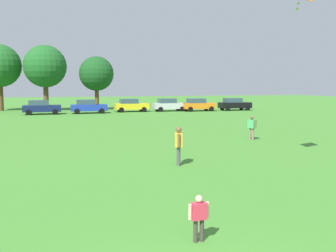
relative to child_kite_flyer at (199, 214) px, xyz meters
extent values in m
plane|color=#42842D|center=(-0.78, 27.11, -0.62)|extent=(160.00, 160.00, 0.00)
cylinder|color=#3F3833|center=(-0.08, -0.01, -0.37)|extent=(0.10, 0.10, 0.51)
cylinder|color=#3F3833|center=(0.08, 0.01, -0.37)|extent=(0.10, 0.10, 0.51)
cube|color=#D8334C|center=(0.00, 0.00, 0.07)|extent=(0.36, 0.23, 0.36)
cylinder|color=beige|center=(-0.21, -0.02, 0.08)|extent=(0.07, 0.07, 0.34)
cylinder|color=beige|center=(0.21, 0.02, 0.08)|extent=(0.07, 0.07, 0.34)
sphere|color=beige|center=(0.00, 0.00, 0.35)|extent=(0.16, 0.16, 0.16)
cylinder|color=#4C4C51|center=(2.06, 7.82, -0.21)|extent=(0.15, 0.15, 0.82)
cylinder|color=#4C4C51|center=(1.99, 7.58, -0.21)|extent=(0.15, 0.15, 0.82)
cube|color=yellow|center=(2.03, 7.70, 0.49)|extent=(0.45, 0.61, 0.58)
cylinder|color=brown|center=(2.12, 8.02, 0.50)|extent=(0.12, 0.12, 0.55)
cylinder|color=brown|center=(1.93, 7.37, 0.50)|extent=(0.12, 0.12, 0.55)
sphere|color=brown|center=(2.03, 7.70, 0.92)|extent=(0.26, 0.26, 0.26)
cylinder|color=#8C7259|center=(8.80, 13.52, -0.25)|extent=(0.14, 0.14, 0.74)
cylinder|color=#8C7259|center=(8.72, 13.72, -0.25)|extent=(0.14, 0.14, 0.74)
cube|color=#4CB266|center=(8.76, 13.62, 0.39)|extent=(0.44, 0.56, 0.53)
cylinder|color=brown|center=(8.87, 13.33, 0.40)|extent=(0.11, 0.11, 0.50)
cylinder|color=brown|center=(8.65, 13.91, 0.40)|extent=(0.11, 0.11, 0.50)
sphere|color=brown|center=(8.76, 13.62, 0.78)|extent=(0.23, 0.23, 0.23)
sphere|color=#8CD859|center=(6.68, 6.24, 6.11)|extent=(0.10, 0.10, 0.10)
sphere|color=#8CD859|center=(6.63, 6.24, 5.89)|extent=(0.10, 0.10, 0.10)
cube|color=#141E4C|center=(-4.64, 39.22, 0.08)|extent=(4.30, 1.80, 0.76)
cube|color=#334756|center=(-4.99, 39.22, 0.76)|extent=(2.24, 1.58, 0.60)
cylinder|color=black|center=(-3.18, 40.12, -0.30)|extent=(0.64, 0.22, 0.64)
cylinder|color=black|center=(-3.18, 38.32, -0.30)|extent=(0.64, 0.22, 0.64)
cylinder|color=black|center=(-6.10, 40.12, -0.30)|extent=(0.64, 0.22, 0.64)
cylinder|color=black|center=(-6.10, 38.32, -0.30)|extent=(0.64, 0.22, 0.64)
cube|color=#1E38AD|center=(0.76, 39.33, 0.08)|extent=(4.30, 1.80, 0.76)
cube|color=#334756|center=(0.42, 39.33, 0.76)|extent=(2.24, 1.58, 0.60)
cylinder|color=black|center=(2.22, 40.23, -0.30)|extent=(0.64, 0.22, 0.64)
cylinder|color=black|center=(2.22, 38.43, -0.30)|extent=(0.64, 0.22, 0.64)
cylinder|color=black|center=(-0.70, 40.23, -0.30)|extent=(0.64, 0.22, 0.64)
cylinder|color=black|center=(-0.70, 38.43, -0.30)|extent=(0.64, 0.22, 0.64)
cube|color=yellow|center=(6.26, 40.53, 0.08)|extent=(4.30, 1.80, 0.76)
cube|color=#334756|center=(5.91, 40.53, 0.76)|extent=(2.24, 1.58, 0.60)
cylinder|color=black|center=(7.72, 41.43, -0.30)|extent=(0.64, 0.22, 0.64)
cylinder|color=black|center=(7.72, 39.63, -0.30)|extent=(0.64, 0.22, 0.64)
cylinder|color=black|center=(4.80, 41.43, -0.30)|extent=(0.64, 0.22, 0.64)
cylinder|color=black|center=(4.80, 39.63, -0.30)|extent=(0.64, 0.22, 0.64)
cube|color=silver|center=(11.31, 40.27, 0.08)|extent=(4.30, 1.80, 0.76)
cube|color=#334756|center=(10.97, 40.27, 0.76)|extent=(2.24, 1.58, 0.60)
cylinder|color=black|center=(12.77, 41.17, -0.30)|extent=(0.64, 0.22, 0.64)
cylinder|color=black|center=(12.77, 39.37, -0.30)|extent=(0.64, 0.22, 0.64)
cylinder|color=black|center=(9.85, 41.17, -0.30)|extent=(0.64, 0.22, 0.64)
cylinder|color=black|center=(9.85, 39.37, -0.30)|extent=(0.64, 0.22, 0.64)
cube|color=orange|center=(15.06, 39.36, 0.08)|extent=(4.30, 1.80, 0.76)
cube|color=#334756|center=(14.72, 39.36, 0.76)|extent=(2.24, 1.58, 0.60)
cylinder|color=black|center=(16.53, 40.26, -0.30)|extent=(0.64, 0.22, 0.64)
cylinder|color=black|center=(16.53, 38.46, -0.30)|extent=(0.64, 0.22, 0.64)
cylinder|color=black|center=(13.60, 40.26, -0.30)|extent=(0.64, 0.22, 0.64)
cylinder|color=black|center=(13.60, 38.46, -0.30)|extent=(0.64, 0.22, 0.64)
cube|color=black|center=(20.37, 39.39, 0.08)|extent=(4.30, 1.80, 0.76)
cube|color=#334756|center=(20.02, 39.39, 0.76)|extent=(2.24, 1.58, 0.60)
cylinder|color=black|center=(21.83, 40.29, -0.30)|extent=(0.64, 0.22, 0.64)
cylinder|color=black|center=(21.83, 38.49, -0.30)|extent=(0.64, 0.22, 0.64)
cylinder|color=black|center=(18.90, 40.29, -0.30)|extent=(0.64, 0.22, 0.64)
cylinder|color=black|center=(18.90, 38.49, -0.30)|extent=(0.64, 0.22, 0.64)
cylinder|color=brown|center=(-10.16, 47.34, 1.17)|extent=(0.66, 0.66, 3.59)
cylinder|color=brown|center=(-4.33, 45.47, 1.15)|extent=(0.65, 0.65, 3.54)
sphere|color=#1E5B23|center=(-4.33, 45.47, 5.29)|extent=(5.59, 5.59, 5.59)
cylinder|color=brown|center=(2.36, 45.45, 0.88)|extent=(0.55, 0.55, 2.99)
sphere|color=#194C1E|center=(2.36, 45.45, 4.38)|extent=(4.73, 4.73, 4.73)
camera|label=1|loc=(-2.88, -7.45, 2.80)|focal=40.34mm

